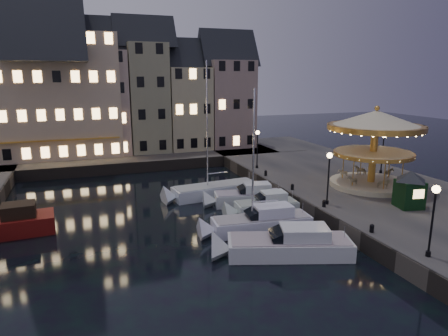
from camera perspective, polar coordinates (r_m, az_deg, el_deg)
name	(u,v)px	position (r m, az deg, el deg)	size (l,w,h in m)	color
ground	(248,236)	(29.24, 3.48, -9.65)	(160.00, 160.00, 0.00)	black
quay_east	(357,188)	(40.87, 18.44, -2.69)	(16.00, 56.00, 1.30)	#474442
quay_north	(107,160)	(53.89, -16.40, 1.17)	(44.00, 12.00, 1.30)	#474442
quaywall_e	(283,196)	(36.59, 8.48, -3.96)	(0.15, 44.00, 1.30)	#47423A
quaywall_n	(128,168)	(48.18, -13.57, -0.04)	(48.00, 0.15, 1.30)	#47423A
streetlamp_a	(434,211)	(24.94, 27.75, -5.43)	(0.44, 0.44, 4.17)	black
streetlamp_b	(329,171)	(32.21, 14.74, -0.40)	(0.44, 0.44, 4.17)	black
streetlamp_c	(257,144)	(43.76, 4.79, 3.48)	(0.44, 0.44, 4.17)	black
streetlamp_d	(383,147)	(44.49, 21.76, 2.75)	(0.44, 0.44, 4.17)	black
bollard_a	(372,228)	(28.00, 20.37, -8.01)	(0.30, 0.30, 0.57)	black
bollard_b	(324,203)	(32.12, 14.10, -4.87)	(0.30, 0.30, 0.57)	black
bollard_c	(292,187)	(36.18, 9.74, -2.63)	(0.30, 0.30, 0.57)	black
bollard_d	(266,173)	(40.89, 5.98, -0.69)	(0.30, 0.30, 0.57)	black
townhouse_na	(3,105)	(55.57, -29.03, 7.85)	(5.50, 8.00, 12.80)	gray
townhouse_nb	(51,100)	(54.94, -23.43, 8.89)	(6.16, 8.00, 13.80)	gray
townhouse_nc	(102,95)	(54.88, -17.08, 9.90)	(6.82, 8.00, 14.80)	tan
townhouse_nd	(146,91)	(55.44, -11.08, 10.78)	(5.50, 8.00, 15.80)	gray
townhouse_ne	(186,101)	(56.61, -5.49, 9.48)	(6.16, 8.00, 12.80)	tan
townhouse_nf	(226,97)	(58.36, 0.36, 10.13)	(6.82, 8.00, 13.80)	gray
hotel_corner	(51,88)	(54.88, -23.52, 10.45)	(17.60, 9.00, 16.80)	beige
motorboat_b	(283,246)	(26.29, 8.42, -10.95)	(8.87, 5.15, 2.15)	silver
motorboat_c	(256,223)	(29.74, 4.64, -7.86)	(8.42, 2.82, 11.13)	silver
motorboat_d	(262,208)	(33.22, 5.39, -5.68)	(6.22, 2.41, 2.15)	silver
motorboat_e	(244,198)	(35.70, 2.90, -4.28)	(7.17, 3.28, 2.15)	silver
motorboat_f	(210,191)	(38.00, -2.03, -3.37)	(9.33, 3.35, 12.34)	silver
red_fishing_boat	(0,227)	(33.11, -29.38, -7.32)	(7.76, 3.12, 5.98)	maroon
carousel	(375,134)	(38.39, 20.77, 4.58)	(8.45, 8.45, 7.39)	beige
ticket_kiosk	(410,183)	(33.76, 25.09, -1.94)	(2.81, 2.81, 3.29)	black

